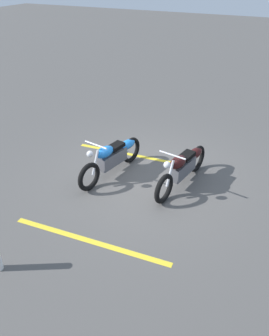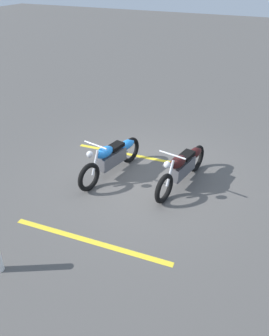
% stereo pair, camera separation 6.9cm
% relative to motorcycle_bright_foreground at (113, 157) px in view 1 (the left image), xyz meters
% --- Properties ---
extents(ground_plane, '(60.00, 60.00, 0.00)m').
position_rel_motorcycle_bright_foreground_xyz_m(ground_plane, '(-0.26, 0.82, -0.46)').
color(ground_plane, '#514F4C').
extents(motorcycle_bright_foreground, '(2.21, 0.68, 1.04)m').
position_rel_motorcycle_bright_foreground_xyz_m(motorcycle_bright_foreground, '(0.00, 0.00, 0.00)').
color(motorcycle_bright_foreground, black).
rests_on(motorcycle_bright_foreground, ground).
extents(motorcycle_dark_foreground, '(2.22, 0.66, 1.04)m').
position_rel_motorcycle_bright_foreground_xyz_m(motorcycle_dark_foreground, '(-0.30, 1.66, 0.00)').
color(motorcycle_dark_foreground, black).
rests_on(motorcycle_dark_foreground, ground).
extents(parking_stripe_near, '(0.33, 3.20, 0.01)m').
position_rel_motorcycle_bright_foreground_xyz_m(parking_stripe_near, '(-1.05, 0.05, -0.46)').
color(parking_stripe_near, yellow).
rests_on(parking_stripe_near, ground).
extents(parking_stripe_mid, '(0.33, 3.20, 0.01)m').
position_rel_motorcycle_bright_foreground_xyz_m(parking_stripe_mid, '(2.26, 0.74, -0.46)').
color(parking_stripe_mid, yellow).
rests_on(parking_stripe_mid, ground).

